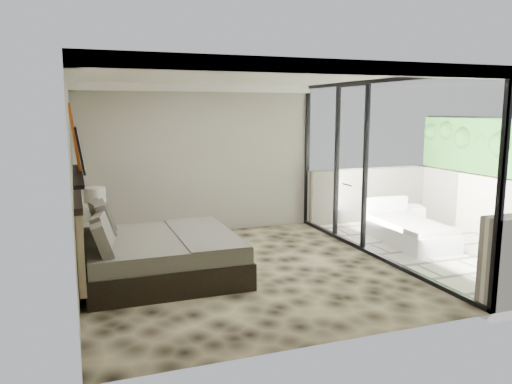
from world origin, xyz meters
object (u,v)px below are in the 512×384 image
object	(u,v)px
bed	(154,253)
nightstand	(96,242)
ottoman	(410,217)
lounger	(408,230)
table_lamp	(95,201)

from	to	relation	value
bed	nightstand	bearing A→B (deg)	119.39
nightstand	ottoman	world-z (taller)	nightstand
bed	nightstand	distance (m)	1.49
nightstand	lounger	world-z (taller)	lounger
bed	lounger	world-z (taller)	bed
nightstand	table_lamp	size ratio (longest dim) A/B	0.83
nightstand	ottoman	distance (m)	6.00
bed	ottoman	world-z (taller)	bed
bed	lounger	bearing A→B (deg)	4.49
ottoman	lounger	distance (m)	1.18
bed	ottoman	distance (m)	5.42
table_lamp	lounger	distance (m)	5.36
lounger	bed	bearing A→B (deg)	-172.28
nightstand	lounger	xyz separation A→B (m)	(5.26, -0.94, -0.04)
nightstand	ottoman	bearing A→B (deg)	-21.50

